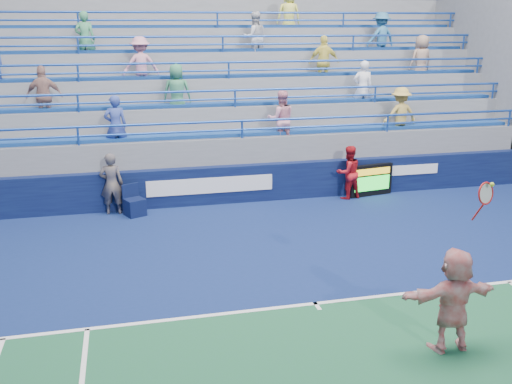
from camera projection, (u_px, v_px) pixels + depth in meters
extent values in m
plane|color=#333538|center=(315.00, 305.00, 10.62)|extent=(120.00, 120.00, 0.00)
cube|color=navy|center=(284.00, 258.00, 12.67)|extent=(18.00, 8.40, 0.02)
cube|color=white|center=(315.00, 303.00, 10.61)|extent=(11.00, 0.10, 0.01)
cube|color=white|center=(317.00, 306.00, 10.52)|extent=(0.08, 0.30, 0.01)
cube|color=#090E34|center=(244.00, 184.00, 16.53)|extent=(18.00, 0.30, 1.10)
cube|color=white|center=(211.00, 186.00, 16.15)|extent=(3.60, 0.02, 0.45)
cube|color=white|center=(411.00, 170.00, 17.46)|extent=(1.80, 0.02, 0.30)
cube|color=slate|center=(226.00, 160.00, 19.28)|extent=(18.00, 5.60, 1.10)
cube|color=slate|center=(226.00, 150.00, 19.17)|extent=(18.00, 5.60, 1.85)
cube|color=#154293|center=(239.00, 134.00, 16.70)|extent=(17.40, 0.45, 0.10)
cylinder|color=#1E48A4|center=(242.00, 121.00, 16.20)|extent=(18.00, 0.07, 0.07)
cube|color=slate|center=(223.00, 136.00, 19.53)|extent=(18.00, 4.60, 2.60)
cube|color=#154293|center=(233.00, 104.00, 17.42)|extent=(17.40, 0.45, 0.10)
cylinder|color=#1E48A4|center=(235.00, 90.00, 16.91)|extent=(18.00, 0.07, 0.07)
cube|color=slate|center=(220.00, 123.00, 19.89)|extent=(18.00, 3.60, 3.35)
cube|color=#154293|center=(227.00, 76.00, 18.13)|extent=(17.40, 0.45, 0.10)
cylinder|color=#1E48A4|center=(229.00, 62.00, 17.63)|extent=(18.00, 0.07, 0.07)
cube|color=slate|center=(218.00, 110.00, 20.25)|extent=(18.00, 2.60, 4.10)
cube|color=#154293|center=(221.00, 50.00, 18.85)|extent=(17.40, 0.45, 0.10)
cylinder|color=#1E48A4|center=(223.00, 36.00, 18.35)|extent=(18.00, 0.07, 0.07)
cube|color=slate|center=(216.00, 97.00, 20.61)|extent=(18.00, 1.60, 4.85)
cube|color=#154293|center=(216.00, 26.00, 19.57)|extent=(17.40, 0.45, 0.10)
cylinder|color=#1E48A4|center=(217.00, 12.00, 19.07)|extent=(18.00, 0.07, 0.07)
imported|color=tan|center=(400.00, 115.00, 17.69)|extent=(1.12, 0.67, 1.70)
imported|color=#408D5E|center=(85.00, 39.00, 17.82)|extent=(0.66, 0.46, 1.70)
imported|color=white|center=(363.00, 88.00, 18.22)|extent=(0.69, 0.53, 1.70)
imported|color=teal|center=(381.00, 37.00, 19.97)|extent=(1.21, 0.86, 1.70)
imported|color=tan|center=(421.00, 60.00, 19.48)|extent=(0.90, 0.66, 1.70)
imported|color=#A4786D|center=(44.00, 96.00, 16.14)|extent=(1.00, 0.43, 1.70)
imported|color=#304392|center=(116.00, 126.00, 15.83)|extent=(0.65, 0.46, 1.70)
imported|color=#F9E760|center=(324.00, 62.00, 18.73)|extent=(1.04, 0.54, 1.70)
imported|color=#397E59|center=(177.00, 93.00, 16.95)|extent=(0.91, 0.67, 1.70)
imported|color=silver|center=(255.00, 38.00, 18.99)|extent=(0.88, 0.72, 1.70)
imported|color=pink|center=(141.00, 65.00, 17.45)|extent=(1.16, 0.74, 1.70)
imported|color=pink|center=(281.00, 119.00, 16.86)|extent=(0.89, 0.73, 1.70)
imported|color=#F5EF5F|center=(289.00, 15.00, 20.02)|extent=(0.85, 0.58, 1.70)
cube|color=black|center=(371.00, 180.00, 17.11)|extent=(1.41, 0.37, 0.97)
cube|color=gold|center=(372.00, 172.00, 16.94)|extent=(1.19, 0.02, 0.19)
cube|color=#19E533|center=(372.00, 183.00, 17.05)|extent=(1.19, 0.02, 0.44)
cube|color=#0B1438|center=(135.00, 207.00, 15.40)|extent=(0.64, 0.64, 0.48)
cube|color=#0B1438|center=(134.00, 190.00, 15.48)|extent=(0.46, 0.25, 0.37)
imported|color=white|center=(453.00, 300.00, 8.94)|extent=(1.61, 0.52, 1.73)
torus|color=#AD1615|center=(486.00, 193.00, 8.52)|extent=(0.36, 0.20, 0.35)
cylinder|color=#AD1615|center=(478.00, 212.00, 8.58)|extent=(0.08, 0.20, 0.31)
sphere|color=#C8E134|center=(492.00, 184.00, 8.44)|extent=(0.07, 0.07, 0.07)
imported|color=#141B38|center=(112.00, 184.00, 15.37)|extent=(0.65, 0.45, 1.71)
imported|color=#B5141D|center=(348.00, 173.00, 16.76)|extent=(0.88, 0.74, 1.59)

